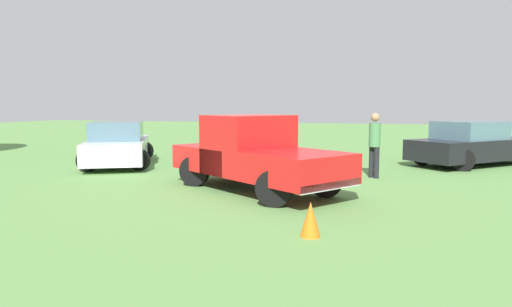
# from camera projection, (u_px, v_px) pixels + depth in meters

# --- Properties ---
(ground_plane) EXTENTS (80.00, 80.00, 0.00)m
(ground_plane) POSITION_uv_depth(u_px,v_px,m) (251.00, 187.00, 11.30)
(ground_plane) COLOR #5B8C47
(pickup_truck) EXTENTS (4.98, 4.17, 1.80)m
(pickup_truck) POSITION_uv_depth(u_px,v_px,m) (253.00, 152.00, 10.82)
(pickup_truck) COLOR black
(pickup_truck) RESTS_ON ground_plane
(sedan_near) EXTENTS (3.65, 4.72, 1.48)m
(sedan_near) POSITION_uv_depth(u_px,v_px,m) (118.00, 145.00, 15.36)
(sedan_near) COLOR black
(sedan_near) RESTS_ON ground_plane
(sedan_far) EXTENTS (4.57, 4.56, 1.49)m
(sedan_far) POSITION_uv_depth(u_px,v_px,m) (472.00, 145.00, 15.40)
(sedan_far) COLOR black
(sedan_far) RESTS_ON ground_plane
(person_bystander) EXTENTS (0.45, 0.45, 1.82)m
(person_bystander) POSITION_uv_depth(u_px,v_px,m) (375.00, 141.00, 12.69)
(person_bystander) COLOR black
(person_bystander) RESTS_ON ground_plane
(traffic_cone) EXTENTS (0.32, 0.32, 0.55)m
(traffic_cone) POSITION_uv_depth(u_px,v_px,m) (310.00, 219.00, 7.06)
(traffic_cone) COLOR orange
(traffic_cone) RESTS_ON ground_plane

